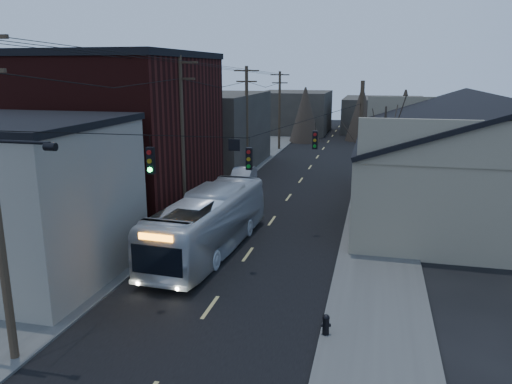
% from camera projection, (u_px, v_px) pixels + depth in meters
% --- Properties ---
extents(road_surface, '(9.00, 110.00, 0.02)m').
position_uv_depth(road_surface, '(297.00, 185.00, 40.61)').
color(road_surface, black).
rests_on(road_surface, ground).
extents(sidewalk_left, '(4.00, 110.00, 0.12)m').
position_uv_depth(sidewalk_left, '(221.00, 181.00, 42.08)').
color(sidewalk_left, '#474744').
rests_on(sidewalk_left, ground).
extents(sidewalk_right, '(4.00, 110.00, 0.12)m').
position_uv_depth(sidewalk_right, '(379.00, 189.00, 39.11)').
color(sidewalk_right, '#474744').
rests_on(sidewalk_right, ground).
extents(building_clapboard, '(8.00, 8.00, 7.00)m').
position_uv_depth(building_clapboard, '(22.00, 203.00, 22.01)').
color(building_clapboard, gray).
rests_on(building_clapboard, ground).
extents(building_brick, '(10.00, 12.00, 10.00)m').
position_uv_depth(building_brick, '(121.00, 136.00, 32.26)').
color(building_brick, black).
rests_on(building_brick, ground).
extents(building_left_far, '(9.00, 14.00, 7.00)m').
position_uv_depth(building_left_far, '(209.00, 131.00, 47.60)').
color(building_left_far, '#312C27').
rests_on(building_left_far, ground).
extents(warehouse, '(16.16, 20.60, 7.73)m').
position_uv_depth(warehouse, '(484.00, 173.00, 32.28)').
color(warehouse, gray).
rests_on(warehouse, ground).
extents(building_far_left, '(10.00, 12.00, 6.00)m').
position_uv_depth(building_far_left, '(294.00, 112.00, 74.29)').
color(building_far_left, '#312C27').
rests_on(building_far_left, ground).
extents(building_far_right, '(12.00, 14.00, 5.00)m').
position_uv_depth(building_far_right, '(384.00, 114.00, 76.16)').
color(building_far_right, '#312C27').
rests_on(building_far_right, ground).
extents(bare_tree, '(0.40, 0.40, 7.20)m').
position_uv_depth(bare_tree, '(382.00, 169.00, 28.83)').
color(bare_tree, black).
rests_on(bare_tree, ground).
extents(utility_lines, '(11.24, 45.28, 10.50)m').
position_uv_depth(utility_lines, '(241.00, 132.00, 34.61)').
color(utility_lines, '#382B1E').
rests_on(utility_lines, ground).
extents(bus, '(3.31, 11.45, 3.15)m').
position_uv_depth(bus, '(209.00, 223.00, 25.56)').
color(bus, silver).
rests_on(bus, ground).
extents(parked_car, '(1.81, 4.58, 1.48)m').
position_uv_depth(parked_car, '(243.00, 177.00, 40.47)').
color(parked_car, '#929499').
rests_on(parked_car, ground).
extents(fire_hydrant, '(0.37, 0.26, 0.76)m').
position_uv_depth(fire_hydrant, '(326.00, 324.00, 17.54)').
color(fire_hydrant, black).
rests_on(fire_hydrant, sidewalk_right).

